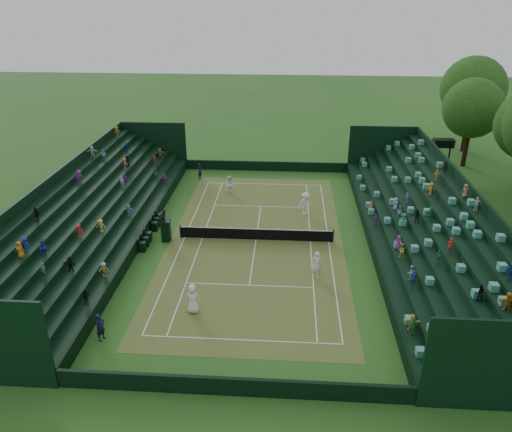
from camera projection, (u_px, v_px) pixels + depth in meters
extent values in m
plane|color=#245A1C|center=(256.00, 240.00, 37.84)|extent=(160.00, 160.00, 0.00)
cube|color=#356923|center=(256.00, 240.00, 37.84)|extent=(12.97, 26.77, 0.01)
cube|color=black|center=(266.00, 166.00, 52.05)|extent=(17.17, 0.20, 1.00)
cube|color=black|center=(233.00, 386.00, 23.22)|extent=(17.17, 0.20, 1.00)
cube|color=black|center=(370.00, 237.00, 37.11)|extent=(0.20, 31.77, 1.00)
cube|color=black|center=(146.00, 231.00, 38.15)|extent=(0.20, 31.77, 1.00)
cube|color=black|center=(376.00, 238.00, 37.08)|extent=(0.80, 32.00, 1.00)
cube|color=black|center=(388.00, 235.00, 36.94)|extent=(0.80, 32.00, 1.45)
cube|color=black|center=(399.00, 233.00, 36.80)|extent=(0.80, 32.00, 1.90)
cube|color=black|center=(410.00, 231.00, 36.65)|extent=(0.80, 32.00, 2.35)
cube|color=black|center=(422.00, 228.00, 36.51)|extent=(0.80, 32.00, 2.80)
cube|color=black|center=(433.00, 226.00, 36.37)|extent=(0.80, 32.00, 3.25)
cube|color=black|center=(445.00, 223.00, 36.22)|extent=(0.80, 32.00, 3.70)
cube|color=black|center=(457.00, 221.00, 36.08)|extent=(0.80, 32.00, 4.15)
cube|color=black|center=(465.00, 216.00, 35.90)|extent=(0.20, 32.00, 4.90)
cube|color=black|center=(139.00, 230.00, 38.18)|extent=(0.80, 32.00, 1.00)
cube|color=black|center=(129.00, 228.00, 38.14)|extent=(0.80, 32.00, 1.45)
cube|color=black|center=(118.00, 225.00, 38.10)|extent=(0.80, 32.00, 1.90)
cube|color=black|center=(107.00, 222.00, 38.05)|extent=(0.80, 32.00, 2.35)
cube|color=black|center=(97.00, 219.00, 38.01)|extent=(0.80, 32.00, 2.80)
cube|color=black|center=(86.00, 216.00, 37.96)|extent=(0.80, 32.00, 3.25)
cube|color=black|center=(75.00, 213.00, 37.92)|extent=(0.80, 32.00, 3.70)
cube|color=black|center=(65.00, 210.00, 37.87)|extent=(0.80, 32.00, 4.15)
cube|color=black|center=(58.00, 205.00, 37.75)|extent=(0.20, 32.00, 4.90)
cylinder|color=black|center=(180.00, 231.00, 37.98)|extent=(0.10, 0.10, 1.06)
cylinder|color=black|center=(333.00, 236.00, 37.26)|extent=(0.10, 0.10, 1.06)
cube|color=black|center=(256.00, 235.00, 37.65)|extent=(11.57, 0.02, 0.86)
cube|color=white|center=(256.00, 229.00, 37.45)|extent=(11.57, 0.04, 0.07)
cylinder|color=black|center=(433.00, 160.00, 50.69)|extent=(0.16, 0.16, 3.00)
cylinder|color=black|center=(448.00, 160.00, 50.60)|extent=(0.16, 0.16, 3.00)
cube|color=black|center=(443.00, 143.00, 49.90)|extent=(2.00, 1.00, 0.80)
cylinder|color=black|center=(465.00, 151.00, 52.97)|extent=(0.50, 0.50, 3.35)
sphere|color=#1C4112|center=(473.00, 108.00, 51.08)|extent=(6.13, 6.13, 6.13)
cylinder|color=black|center=(465.00, 135.00, 57.69)|extent=(0.50, 0.50, 3.90)
sphere|color=#1C4112|center=(473.00, 89.00, 55.49)|extent=(7.13, 7.13, 7.13)
cube|color=black|center=(166.00, 231.00, 37.40)|extent=(0.62, 0.62, 1.59)
cube|color=black|center=(165.00, 221.00, 37.05)|extent=(0.79, 0.79, 0.09)
cube|color=black|center=(161.00, 217.00, 36.94)|extent=(0.07, 0.79, 0.62)
imported|color=black|center=(165.00, 216.00, 36.86)|extent=(0.34, 0.42, 0.82)
cube|color=black|center=(143.00, 247.00, 36.08)|extent=(0.46, 0.46, 0.73)
cube|color=black|center=(139.00, 241.00, 35.91)|extent=(0.05, 0.46, 0.46)
cube|color=black|center=(146.00, 242.00, 36.81)|extent=(0.46, 0.46, 0.73)
cube|color=black|center=(142.00, 236.00, 36.63)|extent=(0.05, 0.46, 0.46)
cube|color=black|center=(148.00, 237.00, 37.53)|extent=(0.46, 0.46, 0.73)
cube|color=black|center=(145.00, 231.00, 37.36)|extent=(0.05, 0.46, 0.46)
cube|color=black|center=(155.00, 226.00, 39.17)|extent=(0.46, 0.46, 0.73)
cube|color=black|center=(151.00, 221.00, 38.99)|extent=(0.05, 0.46, 0.46)
cube|color=black|center=(157.00, 222.00, 39.89)|extent=(0.46, 0.46, 0.73)
cube|color=black|center=(154.00, 217.00, 39.72)|extent=(0.05, 0.46, 0.46)
cube|color=black|center=(159.00, 218.00, 40.62)|extent=(0.46, 0.46, 0.73)
cube|color=black|center=(156.00, 213.00, 40.44)|extent=(0.05, 0.46, 0.46)
imported|color=white|center=(193.00, 299.00, 29.04)|extent=(0.91, 0.60, 1.84)
imported|color=white|center=(316.00, 265.00, 32.50)|extent=(0.75, 0.53, 1.95)
imported|color=white|center=(230.00, 185.00, 46.05)|extent=(1.01, 0.91, 1.72)
imported|color=white|center=(306.00, 204.00, 41.69)|extent=(1.49, 1.26, 2.00)
imported|color=black|center=(200.00, 172.00, 49.56)|extent=(0.55, 0.68, 1.62)
imported|color=black|center=(100.00, 327.00, 26.78)|extent=(0.59, 0.69, 1.61)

